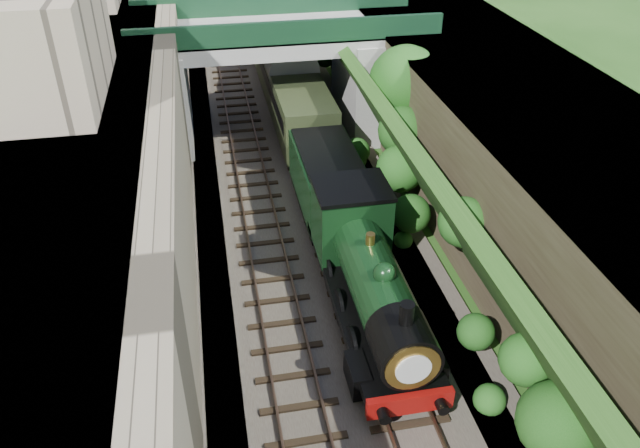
% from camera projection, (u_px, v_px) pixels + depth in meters
% --- Properties ---
extents(trackbed, '(10.00, 90.00, 0.20)m').
position_uv_depth(trackbed, '(286.00, 162.00, 33.59)').
color(trackbed, '#473F38').
rests_on(trackbed, ground).
extents(retaining_wall, '(1.00, 90.00, 7.00)m').
position_uv_depth(retaining_wall, '(174.00, 110.00, 30.86)').
color(retaining_wall, '#756B56').
rests_on(retaining_wall, ground).
extents(street_plateau_left, '(6.00, 90.00, 7.00)m').
position_uv_depth(street_plateau_left, '(101.00, 116.00, 30.30)').
color(street_plateau_left, '#262628').
rests_on(street_plateau_left, ground).
extents(street_plateau_right, '(8.00, 90.00, 6.25)m').
position_uv_depth(street_plateau_right, '(459.00, 96.00, 33.44)').
color(street_plateau_right, '#262628').
rests_on(street_plateau_right, ground).
extents(embankment_slope, '(4.34, 90.00, 6.36)m').
position_uv_depth(embankment_slope, '(387.00, 124.00, 31.38)').
color(embankment_slope, '#1E4714').
rests_on(embankment_slope, ground).
extents(track_left, '(2.50, 90.00, 0.20)m').
position_uv_depth(track_left, '(249.00, 163.00, 33.19)').
color(track_left, black).
rests_on(track_left, trackbed).
extents(track_right, '(2.50, 90.00, 0.20)m').
position_uv_depth(track_right, '(308.00, 157.00, 33.70)').
color(track_right, black).
rests_on(track_right, trackbed).
extents(road_bridge, '(16.00, 6.40, 7.25)m').
position_uv_depth(road_bridge, '(290.00, 64.00, 34.84)').
color(road_bridge, gray).
rests_on(road_bridge, ground).
extents(building_near, '(4.00, 8.00, 4.00)m').
position_uv_depth(building_near, '(40.00, 40.00, 22.28)').
color(building_near, gray).
rests_on(building_near, street_plateau_left).
extents(tree, '(3.60, 3.80, 6.60)m').
position_uv_depth(tree, '(406.00, 84.00, 30.76)').
color(tree, black).
rests_on(tree, ground).
extents(locomotive, '(3.10, 10.22, 3.83)m').
position_uv_depth(locomotive, '(369.00, 278.00, 22.24)').
color(locomotive, black).
rests_on(locomotive, trackbed).
extents(tender, '(2.70, 6.00, 3.05)m').
position_uv_depth(tender, '(328.00, 185.00, 28.44)').
color(tender, black).
rests_on(tender, trackbed).
extents(coach_front, '(2.90, 18.00, 3.70)m').
position_uv_depth(coach_front, '(288.00, 80.00, 38.55)').
color(coach_front, black).
rests_on(coach_front, trackbed).
extents(coach_middle, '(2.90, 18.00, 3.70)m').
position_uv_depth(coach_middle, '(256.00, 4.00, 53.98)').
color(coach_middle, black).
rests_on(coach_middle, trackbed).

